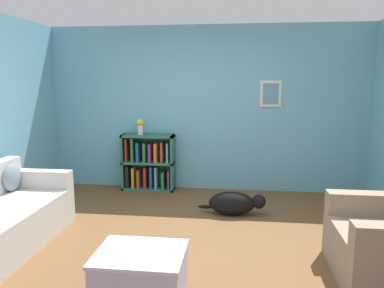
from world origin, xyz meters
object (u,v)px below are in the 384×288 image
at_px(coffee_table, 141,274).
at_px(vase, 140,126).
at_px(bookshelf, 148,164).

relative_size(coffee_table, vase, 2.78).
distance_m(bookshelf, vase, 0.63).
height_order(bookshelf, vase, vase).
bearing_deg(bookshelf, coffee_table, -77.58).
bearing_deg(vase, coffee_table, -75.51).
bearing_deg(vase, bookshelf, 6.97).
relative_size(bookshelf, coffee_table, 1.26).
relative_size(bookshelf, vase, 3.50).
bearing_deg(bookshelf, vase, -173.03).
bearing_deg(coffee_table, bookshelf, 102.42).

